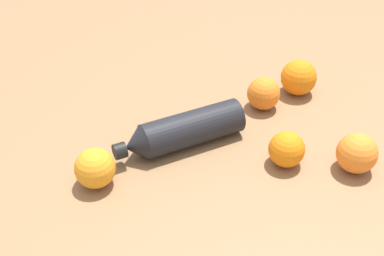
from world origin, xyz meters
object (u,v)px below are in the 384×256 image
at_px(orange_1, 299,77).
at_px(water_bottle, 182,131).
at_px(orange_2, 287,149).
at_px(orange_4, 357,153).
at_px(orange_3, 264,93).
at_px(orange_0, 95,168).

bearing_deg(orange_1, water_bottle, 95.13).
xyz_separation_m(orange_2, orange_4, (-0.08, -0.10, 0.00)).
bearing_deg(orange_3, orange_1, -86.67).
xyz_separation_m(orange_0, orange_3, (0.04, -0.39, -0.00)).
bearing_deg(orange_2, orange_3, -24.35).
height_order(orange_0, orange_2, orange_0).
bearing_deg(water_bottle, orange_0, 10.01).
bearing_deg(orange_3, orange_2, 155.65).
bearing_deg(orange_0, orange_3, -84.48).
bearing_deg(orange_0, orange_4, -116.34).
distance_m(orange_3, orange_4, 0.24).
height_order(orange_0, orange_1, orange_1).
bearing_deg(orange_1, orange_3, 93.33).
relative_size(water_bottle, orange_1, 3.34).
xyz_separation_m(water_bottle, orange_3, (0.02, -0.21, 0.00)).
bearing_deg(water_bottle, orange_4, 141.28).
distance_m(orange_1, orange_4, 0.26).
relative_size(orange_0, orange_4, 0.97).
height_order(orange_0, orange_3, orange_0).
distance_m(orange_1, orange_3, 0.10).
distance_m(orange_0, orange_2, 0.34).
bearing_deg(orange_0, orange_2, -112.09).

